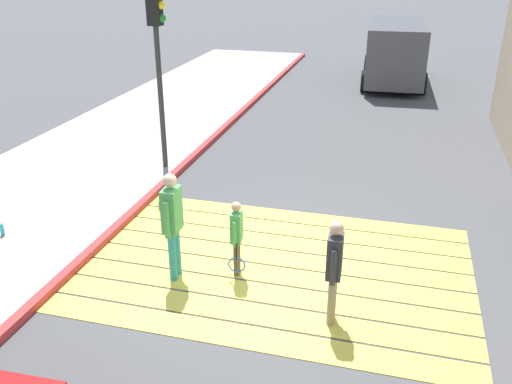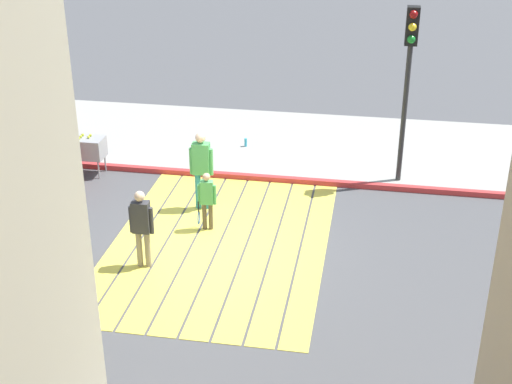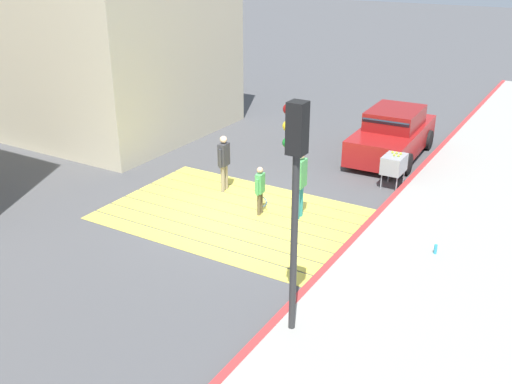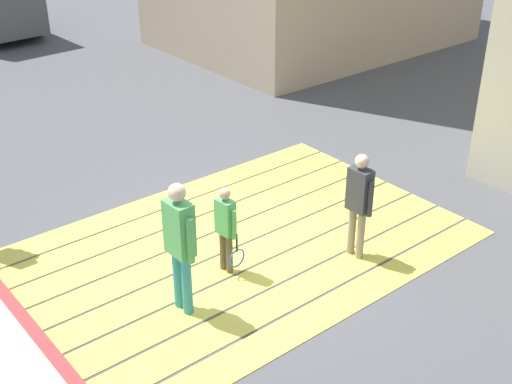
# 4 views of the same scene
# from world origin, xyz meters

# --- Properties ---
(ground_plane) EXTENTS (120.00, 120.00, 0.00)m
(ground_plane) POSITION_xyz_m (0.00, 0.00, 0.00)
(ground_plane) COLOR #4C4C4F
(crosswalk_stripes) EXTENTS (6.40, 4.35, 0.01)m
(crosswalk_stripes) POSITION_xyz_m (0.00, -0.00, 0.01)
(crosswalk_stripes) COLOR #EAD64C
(crosswalk_stripes) RESTS_ON ground
(sidewalk_west) EXTENTS (4.80, 40.00, 0.12)m
(sidewalk_west) POSITION_xyz_m (-5.60, 0.00, 0.06)
(sidewalk_west) COLOR #9E9B93
(sidewalk_west) RESTS_ON ground
(curb_painted) EXTENTS (0.16, 40.00, 0.13)m
(curb_painted) POSITION_xyz_m (-3.25, 0.00, 0.07)
(curb_painted) COLOR #BC3333
(curb_painted) RESTS_ON ground
(building_far_south) EXTENTS (8.00, 7.03, 7.59)m
(building_far_south) POSITION_xyz_m (8.50, -4.23, 3.79)
(building_far_south) COLOR beige
(building_far_south) RESTS_ON ground
(car_parked_near_curb) EXTENTS (2.11, 4.37, 1.57)m
(car_parked_near_curb) POSITION_xyz_m (-2.00, -6.44, 0.73)
(car_parked_near_curb) COLOR maroon
(car_parked_near_curb) RESTS_ON ground
(traffic_light_corner) EXTENTS (0.39, 0.28, 4.24)m
(traffic_light_corner) POSITION_xyz_m (-3.58, 3.60, 3.04)
(traffic_light_corner) COLOR #2D2D2D
(traffic_light_corner) RESTS_ON ground
(tennis_ball_cart) EXTENTS (0.56, 0.80, 1.02)m
(tennis_ball_cart) POSITION_xyz_m (-2.90, -3.94, 0.70)
(tennis_ball_cart) COLOR #99999E
(tennis_ball_cart) RESTS_ON ground
(water_bottle) EXTENTS (0.07, 0.07, 0.22)m
(water_bottle) POSITION_xyz_m (-5.08, -0.41, 0.23)
(water_bottle) COLOR #33A5BF
(water_bottle) RESTS_ON sidewalk_west
(pedestrian_adult_lead) EXTENTS (0.25, 0.53, 1.81)m
(pedestrian_adult_lead) POSITION_xyz_m (-1.53, -0.72, 1.06)
(pedestrian_adult_lead) COLOR teal
(pedestrian_adult_lead) RESTS_ON ground
(pedestrian_adult_trailing) EXTENTS (0.22, 0.47, 1.61)m
(pedestrian_adult_trailing) POSITION_xyz_m (1.08, -1.24, 0.94)
(pedestrian_adult_trailing) COLOR gray
(pedestrian_adult_trailing) RESTS_ON ground
(pedestrian_child_with_racket) EXTENTS (0.29, 0.40, 1.30)m
(pedestrian_child_with_racket) POSITION_xyz_m (-0.59, -0.39, 0.73)
(pedestrian_child_with_racket) COLOR brown
(pedestrian_child_with_racket) RESTS_ON ground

